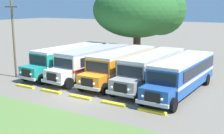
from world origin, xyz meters
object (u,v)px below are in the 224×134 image
(parked_bus_slot_0, at_px, (70,58))
(utility_pole, at_px, (14,37))
(parked_bus_slot_1, at_px, (93,61))
(parked_bus_slot_3, at_px, (152,68))
(parked_bus_slot_4, at_px, (182,73))
(broad_shade_tree, at_px, (141,10))
(parked_bus_slot_2, at_px, (122,64))

(parked_bus_slot_0, relative_size, utility_pole, 1.45)
(parked_bus_slot_1, bearing_deg, utility_pole, -52.81)
(parked_bus_slot_3, xyz_separation_m, parked_bus_slot_4, (3.00, -0.83, 0.00))
(parked_bus_slot_0, xyz_separation_m, parked_bus_slot_3, (9.39, 0.15, 0.00))
(parked_bus_slot_0, xyz_separation_m, parked_bus_slot_4, (12.40, -0.69, 0.00))
(broad_shade_tree, bearing_deg, parked_bus_slot_2, -73.27)
(parked_bus_slot_2, relative_size, utility_pole, 1.44)
(broad_shade_tree, bearing_deg, utility_pole, -114.42)
(parked_bus_slot_0, relative_size, broad_shade_tree, 0.89)
(parked_bus_slot_0, xyz_separation_m, utility_pole, (-3.54, -4.17, 2.43))
(broad_shade_tree, height_order, utility_pole, broad_shade_tree)
(parked_bus_slot_3, relative_size, broad_shade_tree, 0.89)
(parked_bus_slot_4, distance_m, broad_shade_tree, 15.35)
(parked_bus_slot_0, distance_m, parked_bus_slot_4, 12.41)
(parked_bus_slot_0, distance_m, parked_bus_slot_3, 9.39)
(parked_bus_slot_1, bearing_deg, parked_bus_slot_2, 96.25)
(broad_shade_tree, distance_m, utility_pole, 16.34)
(parked_bus_slot_3, height_order, parked_bus_slot_4, same)
(parked_bus_slot_2, bearing_deg, parked_bus_slot_3, 89.08)
(parked_bus_slot_1, xyz_separation_m, utility_pole, (-6.55, -4.26, 2.43))
(parked_bus_slot_0, height_order, utility_pole, utility_pole)
(parked_bus_slot_0, bearing_deg, utility_pole, -36.27)
(parked_bus_slot_2, height_order, parked_bus_slot_4, same)
(parked_bus_slot_2, xyz_separation_m, parked_bus_slot_3, (3.15, -0.06, 0.00))
(parked_bus_slot_3, relative_size, utility_pole, 1.44)
(parked_bus_slot_0, height_order, parked_bus_slot_1, same)
(parked_bus_slot_0, xyz_separation_m, parked_bus_slot_2, (6.24, 0.20, 0.00))
(parked_bus_slot_2, height_order, parked_bus_slot_3, same)
(parked_bus_slot_1, distance_m, parked_bus_slot_3, 6.39)
(utility_pole, bearing_deg, parked_bus_slot_3, 18.47)
(parked_bus_slot_3, bearing_deg, parked_bus_slot_2, -90.09)
(parked_bus_slot_2, distance_m, broad_shade_tree, 11.84)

